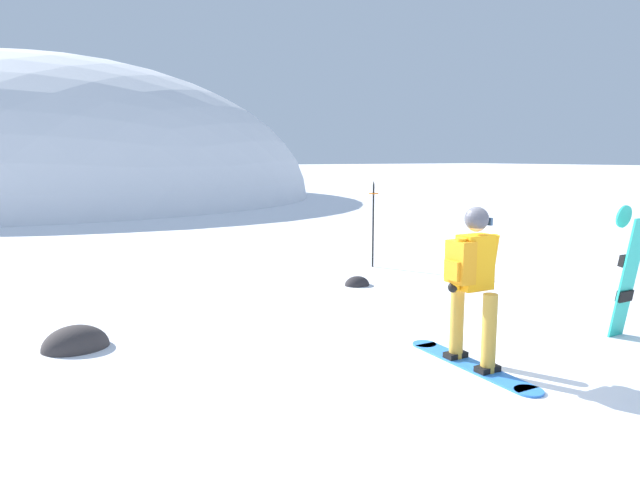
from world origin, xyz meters
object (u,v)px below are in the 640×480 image
object	(u,v)px
snowboarder_main	(472,283)
rock_mid	(357,285)
spare_snowboard	(627,272)
rock_small	(76,348)
piste_marker_near	(373,218)

from	to	relation	value
snowboarder_main	rock_mid	bearing A→B (deg)	73.54
spare_snowboard	rock_mid	bearing A→B (deg)	106.72
spare_snowboard	rock_small	size ratio (longest dim) A/B	2.17
snowboarder_main	rock_small	xyz separation A→B (m)	(-3.56, 2.76, -0.92)
piste_marker_near	rock_mid	size ratio (longest dim) A/B	3.89
rock_mid	snowboarder_main	bearing A→B (deg)	-106.46
spare_snowboard	piste_marker_near	size ratio (longest dim) A/B	0.94
spare_snowboard	rock_small	world-z (taller)	spare_snowboard
rock_mid	rock_small	bearing A→B (deg)	-166.67
snowboarder_main	rock_small	bearing A→B (deg)	142.22
piste_marker_near	spare_snowboard	bearing A→B (deg)	-89.86
rock_mid	rock_small	xyz separation A→B (m)	(-4.70, -1.11, 0.00)
piste_marker_near	rock_small	world-z (taller)	piste_marker_near
piste_marker_near	rock_small	bearing A→B (deg)	-158.15
spare_snowboard	rock_mid	world-z (taller)	spare_snowboard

